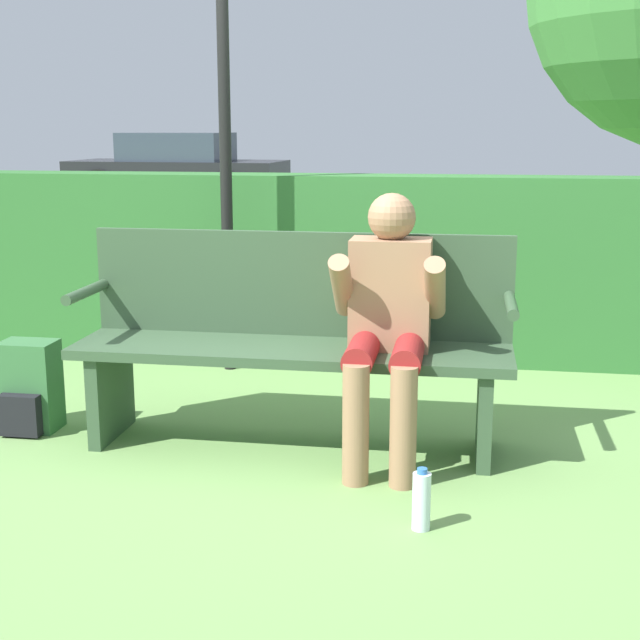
{
  "coord_description": "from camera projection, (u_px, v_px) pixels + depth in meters",
  "views": [
    {
      "loc": [
        0.76,
        -3.82,
        1.45
      ],
      "look_at": [
        0.15,
        -0.1,
        0.62
      ],
      "focal_mm": 50.0,
      "sensor_mm": 36.0,
      "label": 1
    }
  ],
  "objects": [
    {
      "name": "signpost",
      "position": [
        224.0,
        118.0,
        5.11
      ],
      "size": [
        0.39,
        0.09,
        2.68
      ],
      "color": "black",
      "rests_on": "ground"
    },
    {
      "name": "parked_car",
      "position": [
        178.0,
        169.0,
        17.25
      ],
      "size": [
        4.16,
        1.88,
        1.31
      ],
      "rotation": [
        0.0,
        0.0,
        -0.04
      ],
      "color": "black",
      "rests_on": "ground"
    },
    {
      "name": "water_bottle",
      "position": [
        421.0,
        501.0,
        3.25
      ],
      "size": [
        0.07,
        0.07,
        0.24
      ],
      "color": "silver",
      "rests_on": "ground"
    },
    {
      "name": "backpack",
      "position": [
        30.0,
        389.0,
        4.29
      ],
      "size": [
        0.26,
        0.25,
        0.44
      ],
      "color": "#336638",
      "rests_on": "ground"
    },
    {
      "name": "person_seated",
      "position": [
        388.0,
        314.0,
        3.84
      ],
      "size": [
        0.49,
        0.6,
        1.16
      ],
      "color": "#997051",
      "rests_on": "ground"
    },
    {
      "name": "hedge_back",
      "position": [
        343.0,
        267.0,
        5.63
      ],
      "size": [
        12.0,
        0.37,
        1.15
      ],
      "color": "#2D662D",
      "rests_on": "ground"
    },
    {
      "name": "park_bench",
      "position": [
        294.0,
        338.0,
        4.08
      ],
      "size": [
        1.98,
        0.48,
        0.97
      ],
      "color": "#334C33",
      "rests_on": "ground"
    },
    {
      "name": "ground_plane",
      "position": [
        292.0,
        446.0,
        4.11
      ],
      "size": [
        40.0,
        40.0,
        0.0
      ],
      "primitive_type": "plane",
      "color": "#668E4C"
    }
  ]
}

